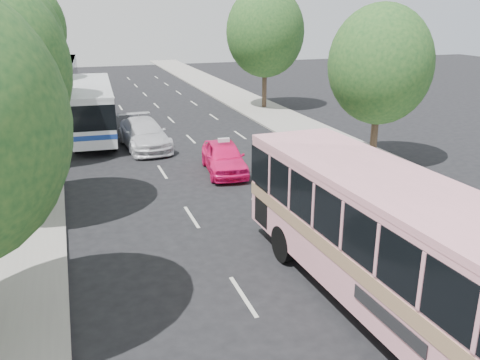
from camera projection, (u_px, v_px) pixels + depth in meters
name	position (u px, v px, depth m)	size (l,w,h in m)	color
ground	(278.00, 255.00, 16.54)	(120.00, 120.00, 0.00)	black
sidewalk_left	(28.00, 135.00, 31.81)	(4.00, 90.00, 0.15)	#9E998E
sidewalk_right	(278.00, 117.00, 37.05)	(4.00, 90.00, 0.12)	#9E998E
tree_left_c	(2.00, 41.00, 24.40)	(6.00, 6.00, 9.35)	#38281E
tree_left_d	(17.00, 42.00, 31.75)	(5.52, 5.52, 8.60)	#38281E
tree_left_e	(24.00, 25.00, 38.69)	(6.30, 6.30, 9.82)	#38281E
tree_left_f	(28.00, 27.00, 45.93)	(5.88, 5.88, 9.16)	#38281E
tree_right_near	(383.00, 61.00, 24.68)	(5.10, 5.10, 7.95)	#38281E
tree_right_far	(266.00, 29.00, 38.81)	(6.00, 6.00, 9.35)	#38281E
pink_bus	(389.00, 231.00, 12.89)	(3.31, 11.43, 3.62)	pink
pink_taxi	(224.00, 157.00, 24.63)	(1.81, 4.50, 1.53)	#FF1670
white_pickup	(144.00, 134.00, 28.95)	(2.29, 5.62, 1.63)	silver
tour_coach_front	(92.00, 105.00, 31.27)	(2.96, 10.99, 3.25)	silver
tour_coach_rear	(60.00, 78.00, 42.48)	(3.25, 11.87, 3.51)	white
taxi_roof_sign	(224.00, 140.00, 24.35)	(0.55, 0.18, 0.18)	silver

